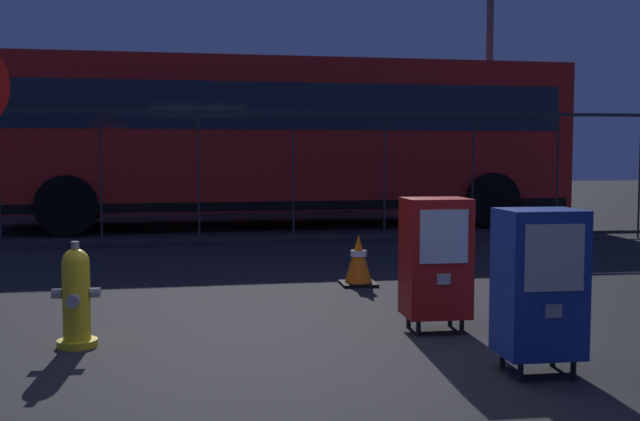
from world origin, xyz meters
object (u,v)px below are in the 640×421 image
(newspaper_box_secondary, at_px, (436,257))
(bus_near, at_px, (280,134))
(fire_hydrant, at_px, (76,297))
(bus_far, at_px, (189,138))
(newspaper_box_primary, at_px, (539,282))
(traffic_cone, at_px, (358,260))

(newspaper_box_secondary, height_order, bus_near, bus_near)
(fire_hydrant, xyz_separation_m, newspaper_box_secondary, (2.63, 0.08, 0.22))
(bus_near, relative_size, bus_far, 1.00)
(newspaper_box_primary, xyz_separation_m, traffic_cone, (-0.46, 3.29, -0.31))
(traffic_cone, bearing_deg, newspaper_box_primary, -82.01)
(bus_far, bearing_deg, traffic_cone, -78.43)
(bus_near, bearing_deg, newspaper_box_secondary, -90.42)
(traffic_cone, bearing_deg, newspaper_box_secondary, -85.29)
(fire_hydrant, height_order, traffic_cone, fire_hydrant)
(bus_near, bearing_deg, newspaper_box_primary, -89.02)
(fire_hydrant, height_order, bus_far, bus_far)
(fire_hydrant, height_order, newspaper_box_primary, newspaper_box_primary)
(newspaper_box_primary, relative_size, traffic_cone, 1.92)
(bus_far, bearing_deg, fire_hydrant, -90.38)
(traffic_cone, bearing_deg, fire_hydrant, -138.40)
(fire_hydrant, relative_size, traffic_cone, 1.41)
(traffic_cone, bearing_deg, bus_far, 99.61)
(newspaper_box_primary, relative_size, bus_near, 0.10)
(newspaper_box_secondary, distance_m, bus_far, 13.58)
(fire_hydrant, height_order, newspaper_box_secondary, newspaper_box_secondary)
(newspaper_box_primary, height_order, bus_far, bus_far)
(traffic_cone, height_order, bus_far, bus_far)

